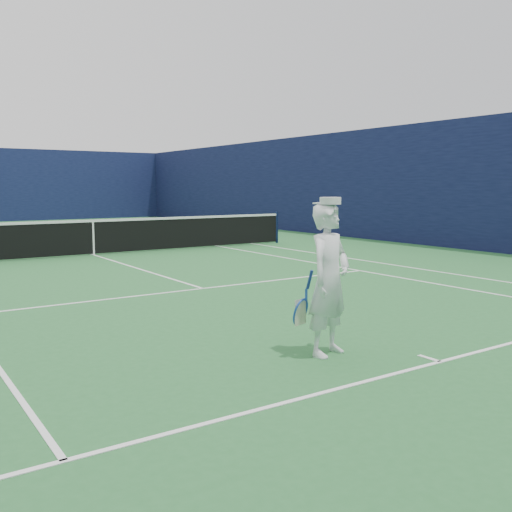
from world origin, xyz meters
The scene contains 5 objects.
ground centered at (0.00, 0.00, 0.00)m, with size 80.00×80.00×0.00m, color #276731.
court_markings centered at (0.00, 0.00, 0.00)m, with size 11.03×23.83×0.01m.
windscreen_fence centered at (0.00, 0.00, 2.00)m, with size 20.12×36.12×4.00m.
tennis_net centered at (0.00, 0.00, 0.55)m, with size 12.88×0.09×1.07m.
tennis_player centered at (-0.84, -10.96, 0.89)m, with size 0.85×0.59×1.82m.
Camera 1 is at (-5.12, -15.83, 1.94)m, focal length 40.00 mm.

